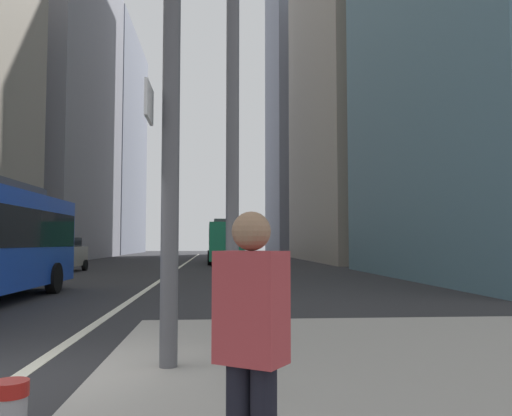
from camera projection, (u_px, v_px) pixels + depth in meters
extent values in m
plane|color=#28282B|center=(167.00, 276.00, 26.10)|extent=(160.00, 160.00, 0.00)
cube|color=gray|center=(506.00, 391.00, 5.62)|extent=(9.00, 10.00, 0.15)
cube|color=beige|center=(180.00, 267.00, 36.05)|extent=(0.20, 80.00, 0.01)
cube|color=gray|center=(42.00, 22.00, 55.68)|extent=(12.54, 25.35, 49.74)
cube|color=slate|center=(98.00, 144.00, 82.40)|extent=(11.96, 24.52, 34.03)
cube|color=gray|center=(371.00, 85.00, 50.05)|extent=(12.33, 24.33, 33.15)
cube|color=slate|center=(317.00, 64.00, 76.78)|extent=(13.49, 19.09, 55.03)
cylinder|color=black|center=(54.00, 278.00, 17.20)|extent=(0.31, 1.00, 1.00)
cube|color=#198456|center=(225.00, 242.00, 42.18)|extent=(2.68, 11.19, 2.75)
cube|color=black|center=(225.00, 237.00, 42.20)|extent=(2.72, 10.97, 1.10)
cube|color=#4C4C51|center=(226.00, 222.00, 40.61)|extent=(1.82, 4.04, 0.30)
cylinder|color=black|center=(209.00, 256.00, 45.53)|extent=(0.32, 1.00, 1.00)
cylinder|color=black|center=(237.00, 256.00, 45.75)|extent=(0.32, 1.00, 1.00)
cylinder|color=black|center=(210.00, 259.00, 38.44)|extent=(0.32, 1.00, 1.00)
cylinder|color=black|center=(243.00, 258.00, 38.66)|extent=(0.32, 1.00, 1.00)
cube|color=#B2A899|center=(61.00, 256.00, 29.87)|extent=(1.93, 4.34, 1.10)
cube|color=black|center=(63.00, 242.00, 30.08)|extent=(1.58, 2.36, 0.52)
cylinder|color=black|center=(70.00, 267.00, 28.42)|extent=(0.24, 0.65, 0.64)
cylinder|color=black|center=(35.00, 268.00, 28.35)|extent=(0.24, 0.65, 0.64)
cylinder|color=black|center=(85.00, 265.00, 31.32)|extent=(0.24, 0.65, 0.64)
cylinder|color=black|center=(54.00, 265.00, 31.25)|extent=(0.24, 0.65, 0.64)
cube|color=silver|center=(232.00, 249.00, 62.24)|extent=(1.96, 4.54, 1.10)
cube|color=black|center=(232.00, 242.00, 62.14)|extent=(1.59, 2.47, 0.52)
cylinder|color=black|center=(223.00, 254.00, 63.60)|extent=(0.25, 0.65, 0.64)
cylinder|color=black|center=(238.00, 254.00, 63.81)|extent=(0.25, 0.65, 0.64)
cylinder|color=black|center=(225.00, 254.00, 60.59)|extent=(0.25, 0.65, 0.64)
cylinder|color=black|center=(240.00, 254.00, 60.80)|extent=(0.25, 0.65, 0.64)
cylinder|color=#515156|center=(171.00, 123.00, 6.61)|extent=(0.22, 0.22, 6.00)
cube|color=white|center=(149.00, 103.00, 6.42)|extent=(0.04, 0.60, 0.44)
cylinder|color=#56565B|center=(233.00, 82.00, 8.23)|extent=(0.20, 0.20, 8.00)
cylinder|color=#B21E19|center=(10.00, 389.00, 2.81)|extent=(0.20, 0.20, 0.08)
cylinder|color=black|center=(254.00, 346.00, 5.27)|extent=(0.06, 0.06, 0.95)
cylinder|color=black|center=(247.00, 326.00, 6.53)|extent=(0.06, 0.06, 0.95)
cylinder|color=black|center=(242.00, 312.00, 7.80)|extent=(0.06, 0.06, 0.95)
cylinder|color=black|center=(238.00, 303.00, 9.06)|extent=(0.06, 0.06, 0.95)
cylinder|color=black|center=(244.00, 283.00, 7.20)|extent=(0.06, 3.80, 0.06)
cube|color=#B73D42|center=(251.00, 307.00, 3.00)|extent=(0.45, 0.41, 0.63)
sphere|color=#9E7556|center=(251.00, 231.00, 3.03)|extent=(0.23, 0.23, 0.23)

